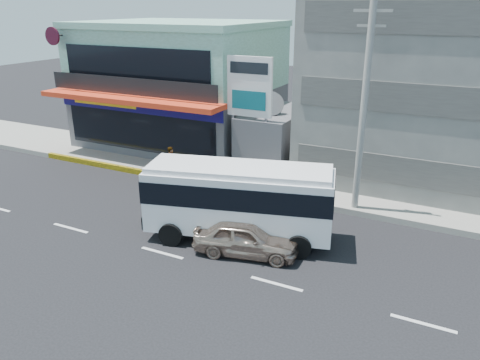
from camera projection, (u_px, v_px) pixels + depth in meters
name	position (u px, v px, depth m)	size (l,w,h in m)	color
ground	(162.00, 253.00, 18.93)	(120.00, 120.00, 0.00)	black
sidewalk	(345.00, 192.00, 24.74)	(70.00, 5.00, 0.30)	gray
shop_building	(182.00, 88.00, 32.54)	(12.40, 11.70, 8.00)	#4D4D52
concrete_building	(475.00, 53.00, 24.83)	(16.00, 12.00, 14.00)	gray
gap_structure	(276.00, 139.00, 28.36)	(3.00, 6.00, 3.50)	#4D4D52
satellite_dish	(271.00, 113.00, 26.88)	(1.50, 1.50, 0.15)	slate
billboard	(249.00, 94.00, 25.10)	(2.60, 0.18, 6.90)	gray
utility_pole_near	(364.00, 107.00, 20.80)	(1.60, 0.30, 10.00)	#999993
minibus	(239.00, 196.00, 19.49)	(8.16, 4.41, 3.26)	white
sedan	(247.00, 237.00, 18.65)	(1.71, 4.24, 1.45)	tan
motorcycle_rider	(172.00, 172.00, 25.93)	(1.79, 1.06, 2.17)	#54120C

